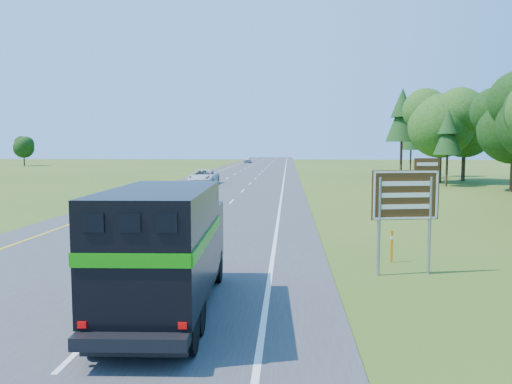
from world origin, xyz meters
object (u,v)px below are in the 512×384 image
Objects in this scene: far_car at (248,160)px; white_suv at (203,177)px; horse_truck at (166,246)px; exit_sign at (406,200)px.

white_suv is at bearing -93.25° from far_car.
horse_truck is 1.23× the size of white_suv.
horse_truck is 1.90× the size of exit_sign.
exit_sign reaches higher than horse_truck.
white_suv is 39.73m from exit_sign.
horse_truck is at bearing -80.07° from white_suv.
white_suv is 1.54× the size of exit_sign.
horse_truck is at bearing -90.37° from far_car.
exit_sign is at bearing -69.38° from white_suv.
horse_truck is 1.58× the size of far_car.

